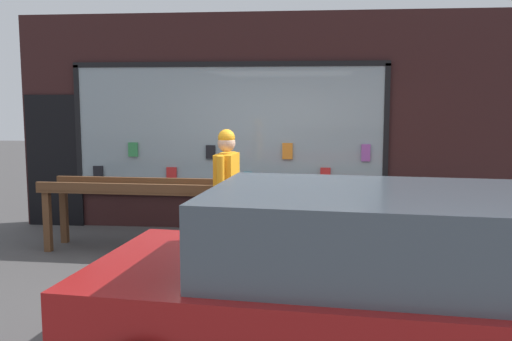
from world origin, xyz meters
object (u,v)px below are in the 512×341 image
(display_table_right, at_px, (392,200))
(person_browsing, at_px, (227,186))
(display_table_left, at_px, (150,194))
(parked_car, at_px, (367,285))
(small_dog, at_px, (253,247))

(display_table_right, height_order, person_browsing, person_browsing)
(display_table_left, bearing_deg, parked_car, -53.06)
(display_table_left, relative_size, display_table_right, 1.00)
(display_table_right, height_order, small_dog, display_table_right)
(display_table_left, relative_size, small_dog, 5.02)
(display_table_right, bearing_deg, display_table_left, -179.93)
(display_table_left, height_order, display_table_right, display_table_left)
(person_browsing, relative_size, parked_car, 0.41)
(display_table_right, bearing_deg, person_browsing, -165.16)
(display_table_left, distance_m, small_dog, 1.70)
(small_dog, xyz_separation_m, parked_car, (1.10, -2.72, 0.47))
(display_table_left, xyz_separation_m, parked_car, (2.57, -3.42, -0.03))
(display_table_left, relative_size, parked_car, 0.71)
(display_table_left, height_order, person_browsing, person_browsing)
(small_dog, bearing_deg, display_table_left, 80.19)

